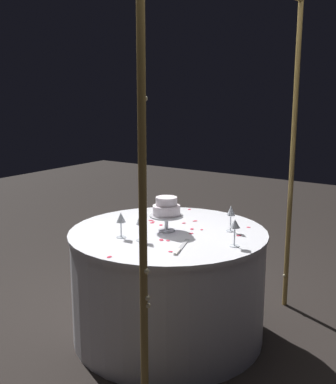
{
  "coord_description": "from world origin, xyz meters",
  "views": [
    {
      "loc": [
        2.47,
        1.7,
        1.64
      ],
      "look_at": [
        0.0,
        0.0,
        1.0
      ],
      "focal_mm": 44.62,
      "sensor_mm": 36.0,
      "label": 1
    }
  ],
  "objects_px": {
    "wine_glass_0": "(141,220)",
    "wine_glass_2": "(235,226)",
    "tiered_cake": "(166,209)",
    "wine_glass_3": "(231,212)",
    "decorative_arch": "(239,126)",
    "main_table": "(168,284)",
    "cake_knife": "(181,247)",
    "wine_glass_1": "(121,219)"
  },
  "relations": [
    {
      "from": "wine_glass_0",
      "to": "wine_glass_2",
      "type": "xyz_separation_m",
      "value": [
        -0.22,
        0.52,
        -0.0
      ]
    },
    {
      "from": "tiered_cake",
      "to": "wine_glass_3",
      "type": "relative_size",
      "value": 1.32
    },
    {
      "from": "decorative_arch",
      "to": "tiered_cake",
      "type": "distance_m",
      "value": 0.74
    },
    {
      "from": "main_table",
      "to": "tiered_cake",
      "type": "xyz_separation_m",
      "value": [
        0.01,
        -0.01,
        0.52
      ]
    },
    {
      "from": "cake_knife",
      "to": "wine_glass_0",
      "type": "bearing_deg",
      "value": -86.82
    },
    {
      "from": "main_table",
      "to": "wine_glass_1",
      "type": "distance_m",
      "value": 0.59
    },
    {
      "from": "decorative_arch",
      "to": "main_table",
      "type": "height_order",
      "value": "decorative_arch"
    },
    {
      "from": "wine_glass_0",
      "to": "wine_glass_1",
      "type": "relative_size",
      "value": 1.09
    },
    {
      "from": "main_table",
      "to": "wine_glass_1",
      "type": "xyz_separation_m",
      "value": [
        0.28,
        -0.16,
        0.49
      ]
    },
    {
      "from": "tiered_cake",
      "to": "wine_glass_1",
      "type": "bearing_deg",
      "value": -29.42
    },
    {
      "from": "tiered_cake",
      "to": "wine_glass_1",
      "type": "height_order",
      "value": "tiered_cake"
    },
    {
      "from": "wine_glass_3",
      "to": "cake_knife",
      "type": "xyz_separation_m",
      "value": [
        0.47,
        -0.08,
        -0.12
      ]
    },
    {
      "from": "main_table",
      "to": "wine_glass_0",
      "type": "bearing_deg",
      "value": -4.39
    },
    {
      "from": "tiered_cake",
      "to": "wine_glass_3",
      "type": "xyz_separation_m",
      "value": [
        -0.23,
        0.35,
        -0.02
      ]
    },
    {
      "from": "wine_glass_1",
      "to": "wine_glass_3",
      "type": "bearing_deg",
      "value": 135.44
    },
    {
      "from": "main_table",
      "to": "wine_glass_3",
      "type": "height_order",
      "value": "wine_glass_3"
    },
    {
      "from": "tiered_cake",
      "to": "decorative_arch",
      "type": "bearing_deg",
      "value": 91.12
    },
    {
      "from": "main_table",
      "to": "cake_knife",
      "type": "bearing_deg",
      "value": 46.4
    },
    {
      "from": "tiered_cake",
      "to": "wine_glass_1",
      "type": "distance_m",
      "value": 0.32
    },
    {
      "from": "wine_glass_1",
      "to": "wine_glass_2",
      "type": "bearing_deg",
      "value": 110.39
    },
    {
      "from": "main_table",
      "to": "wine_glass_0",
      "type": "distance_m",
      "value": 0.56
    },
    {
      "from": "tiered_cake",
      "to": "cake_knife",
      "type": "bearing_deg",
      "value": 48.21
    },
    {
      "from": "wine_glass_0",
      "to": "wine_glass_1",
      "type": "distance_m",
      "value": 0.14
    },
    {
      "from": "wine_glass_3",
      "to": "wine_glass_1",
      "type": "bearing_deg",
      "value": -44.56
    },
    {
      "from": "wine_glass_2",
      "to": "wine_glass_0",
      "type": "bearing_deg",
      "value": -66.66
    },
    {
      "from": "main_table",
      "to": "wine_glass_2",
      "type": "bearing_deg",
      "value": 85.56
    },
    {
      "from": "decorative_arch",
      "to": "wine_glass_1",
      "type": "distance_m",
      "value": 0.92
    },
    {
      "from": "cake_knife",
      "to": "wine_glass_2",
      "type": "bearing_deg",
      "value": 131.05
    },
    {
      "from": "wine_glass_3",
      "to": "cake_knife",
      "type": "relative_size",
      "value": 0.6
    },
    {
      "from": "main_table",
      "to": "wine_glass_1",
      "type": "bearing_deg",
      "value": -29.26
    },
    {
      "from": "wine_glass_0",
      "to": "tiered_cake",
      "type": "bearing_deg",
      "value": 176.55
    },
    {
      "from": "wine_glass_1",
      "to": "decorative_arch",
      "type": "bearing_deg",
      "value": 113.64
    },
    {
      "from": "wine_glass_0",
      "to": "wine_glass_3",
      "type": "distance_m",
      "value": 0.61
    },
    {
      "from": "decorative_arch",
      "to": "wine_glass_0",
      "type": "xyz_separation_m",
      "value": [
        0.26,
        -0.51,
        -0.57
      ]
    },
    {
      "from": "tiered_cake",
      "to": "cake_knife",
      "type": "xyz_separation_m",
      "value": [
        0.24,
        0.27,
        -0.14
      ]
    },
    {
      "from": "wine_glass_2",
      "to": "cake_knife",
      "type": "xyz_separation_m",
      "value": [
        0.21,
        -0.24,
        -0.12
      ]
    },
    {
      "from": "main_table",
      "to": "wine_glass_2",
      "type": "height_order",
      "value": "wine_glass_2"
    },
    {
      "from": "tiered_cake",
      "to": "wine_glass_2",
      "type": "bearing_deg",
      "value": 86.81
    },
    {
      "from": "decorative_arch",
      "to": "wine_glass_1",
      "type": "xyz_separation_m",
      "value": [
        0.28,
        -0.65,
        -0.58
      ]
    },
    {
      "from": "wine_glass_1",
      "to": "wine_glass_2",
      "type": "distance_m",
      "value": 0.7
    },
    {
      "from": "main_table",
      "to": "tiered_cake",
      "type": "bearing_deg",
      "value": -25.07
    },
    {
      "from": "tiered_cake",
      "to": "wine_glass_0",
      "type": "bearing_deg",
      "value": -3.45
    }
  ]
}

